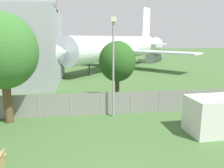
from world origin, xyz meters
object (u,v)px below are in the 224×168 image
(airplane, at_px, (119,48))
(portable_cabin, at_px, (214,115))
(tree_near_hangar, at_px, (2,51))
(tree_behind_benches, at_px, (117,62))

(airplane, bearing_deg, portable_cabin, 41.83)
(tree_near_hangar, bearing_deg, tree_behind_benches, 27.05)
(portable_cabin, height_order, tree_behind_benches, tree_behind_benches)
(airplane, relative_size, portable_cabin, 9.69)
(airplane, distance_m, tree_behind_benches, 24.09)
(airplane, relative_size, tree_behind_benches, 5.55)
(tree_behind_benches, bearing_deg, airplane, 80.34)
(airplane, height_order, tree_behind_benches, airplane)
(airplane, xyz_separation_m, tree_near_hangar, (-13.20, -28.43, 1.13))
(airplane, distance_m, portable_cabin, 32.39)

